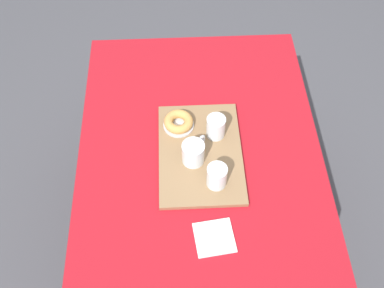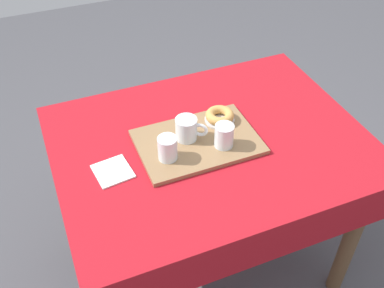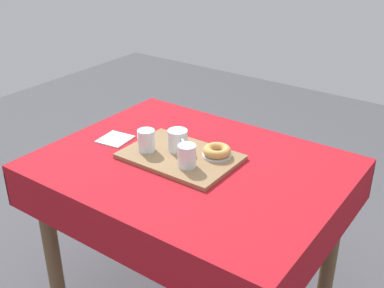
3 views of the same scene
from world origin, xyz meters
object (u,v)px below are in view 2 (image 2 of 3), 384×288
at_px(water_glass_near, 168,149).
at_px(water_glass_far, 224,136).
at_px(dining_table, 210,162).
at_px(serving_tray, 197,141).
at_px(tea_mug_left, 187,129).
at_px(paper_napkin, 113,171).
at_px(sugar_donut_left, 220,115).
at_px(donut_plate_left, 220,120).

height_order(water_glass_near, water_glass_far, same).
relative_size(dining_table, serving_tray, 2.63).
relative_size(tea_mug_left, water_glass_near, 1.25).
bearing_deg(paper_napkin, water_glass_near, -6.10).
distance_m(water_glass_far, paper_napkin, 0.40).
bearing_deg(serving_tray, water_glass_far, -39.15).
height_order(serving_tray, paper_napkin, serving_tray).
bearing_deg(sugar_donut_left, tea_mug_left, -162.54).
height_order(donut_plate_left, paper_napkin, donut_plate_left).
distance_m(dining_table, tea_mug_left, 0.19).
bearing_deg(sugar_donut_left, donut_plate_left, 0.00).
relative_size(donut_plate_left, paper_napkin, 0.92).
relative_size(serving_tray, tea_mug_left, 3.98).
height_order(sugar_donut_left, paper_napkin, sugar_donut_left).
height_order(tea_mug_left, water_glass_near, water_glass_near).
bearing_deg(tea_mug_left, water_glass_near, -143.89).
bearing_deg(donut_plate_left, tea_mug_left, -162.54).
height_order(dining_table, sugar_donut_left, sugar_donut_left).
relative_size(dining_table, water_glass_far, 13.10).
xyz_separation_m(water_glass_far, donut_plate_left, (0.05, 0.13, -0.04)).
xyz_separation_m(dining_table, water_glass_near, (-0.18, -0.05, 0.16)).
height_order(dining_table, tea_mug_left, tea_mug_left).
xyz_separation_m(water_glass_far, sugar_donut_left, (0.05, 0.13, -0.02)).
xyz_separation_m(dining_table, water_glass_far, (0.02, -0.06, 0.17)).
relative_size(dining_table, paper_napkin, 9.18).
distance_m(tea_mug_left, paper_napkin, 0.30).
distance_m(water_glass_far, sugar_donut_left, 0.14).
height_order(water_glass_far, sugar_donut_left, water_glass_far).
relative_size(dining_table, water_glass_near, 13.10).
xyz_separation_m(serving_tray, paper_napkin, (-0.32, -0.03, -0.01)).
relative_size(serving_tray, paper_napkin, 3.50).
distance_m(sugar_donut_left, paper_napkin, 0.45).
distance_m(tea_mug_left, water_glass_far, 0.14).
relative_size(dining_table, tea_mug_left, 10.44).
bearing_deg(tea_mug_left, serving_tray, -37.65).
xyz_separation_m(water_glass_near, paper_napkin, (-0.19, 0.02, -0.05)).
relative_size(water_glass_near, sugar_donut_left, 0.80).
height_order(serving_tray, water_glass_near, water_glass_near).
bearing_deg(paper_napkin, water_glass_far, -4.80).
bearing_deg(sugar_donut_left, water_glass_far, -108.88).
bearing_deg(serving_tray, dining_table, -2.18).
height_order(water_glass_near, paper_napkin, water_glass_near).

